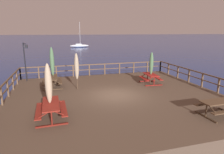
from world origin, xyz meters
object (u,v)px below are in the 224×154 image
picnic_table_front_right (151,77)px  picnic_table_mid_left (219,105)px  patio_umbrella_short_back (151,64)px  sailboat_distant (79,46)px  patio_umbrella_short_mid (52,62)px  patio_umbrella_short_front (48,84)px  patio_umbrella_tall_back_right (77,67)px  picnic_table_back_left (51,107)px  picnic_table_back_right (52,79)px  lamp_post_hooked (25,56)px

picnic_table_front_right → picnic_table_mid_left: bearing=-86.1°
patio_umbrella_short_back → sailboat_distant: sailboat_distant is taller
patio_umbrella_short_mid → patio_umbrella_short_front: (-0.08, -5.68, -0.20)m
patio_umbrella_tall_back_right → patio_umbrella_short_front: (-1.75, -4.51, 0.04)m
sailboat_distant → picnic_table_back_left: bearing=-97.8°
picnic_table_front_right → patio_umbrella_tall_back_right: size_ratio=0.69×
patio_umbrella_tall_back_right → picnic_table_mid_left: bearing=-46.0°
picnic_table_back_left → patio_umbrella_tall_back_right: bearing=69.4°
picnic_table_front_right → patio_umbrella_short_front: 8.89m
picnic_table_back_right → patio_umbrella_tall_back_right: bearing=-34.2°
lamp_post_hooked → sailboat_distant: sailboat_distant is taller
picnic_table_back_left → patio_umbrella_tall_back_right: patio_umbrella_tall_back_right is taller
picnic_table_mid_left → sailboat_distant: 55.29m
picnic_table_mid_left → picnic_table_back_left: 8.20m
patio_umbrella_short_back → patio_umbrella_short_front: bearing=-149.2°
patio_umbrella_tall_back_right → sailboat_distant: size_ratio=0.34×
picnic_table_front_right → sailboat_distant: size_ratio=0.23×
patio_umbrella_short_front → picnic_table_back_right: bearing=89.9°
picnic_table_back_right → patio_umbrella_tall_back_right: patio_umbrella_tall_back_right is taller
picnic_table_front_right → picnic_table_mid_left: same height
picnic_table_back_right → patio_umbrella_short_front: bearing=-90.1°
lamp_post_hooked → sailboat_distant: bearing=78.3°
picnic_table_back_right → sailboat_distant: (7.38, 47.60, -0.84)m
picnic_table_front_right → patio_umbrella_short_back: (0.01, 0.02, 1.05)m
picnic_table_back_right → picnic_table_back_left: (0.03, -5.72, -0.00)m
patio_umbrella_tall_back_right → sailboat_distant: bearing=83.4°
picnic_table_front_right → patio_umbrella_short_front: bearing=-149.2°
patio_umbrella_short_front → sailboat_distant: size_ratio=0.35×
patio_umbrella_short_mid → patio_umbrella_short_front: bearing=-90.8°
picnic_table_mid_left → picnic_table_front_right: bearing=93.9°
patio_umbrella_short_front → lamp_post_hooked: bearing=104.4°
lamp_post_hooked → patio_umbrella_short_back: bearing=-19.6°
patio_umbrella_short_front → patio_umbrella_tall_back_right: bearing=68.9°
picnic_table_mid_left → sailboat_distant: sailboat_distant is taller
patio_umbrella_short_back → sailboat_distant: (-0.20, 48.77, -1.88)m
patio_umbrella_short_mid → picnic_table_mid_left: bearing=-44.0°
patio_umbrella_short_mid → lamp_post_hooked: 3.11m
picnic_table_back_right → patio_umbrella_short_back: (7.58, -1.17, 1.04)m
picnic_table_back_right → lamp_post_hooked: lamp_post_hooked is taller
patio_umbrella_tall_back_right → sailboat_distant: (5.64, 48.78, -1.94)m
picnic_table_mid_left → lamp_post_hooked: 14.22m
picnic_table_mid_left → patio_umbrella_short_mid: bearing=136.0°
patio_umbrella_tall_back_right → lamp_post_hooked: size_ratio=0.82×
picnic_table_back_right → picnic_table_back_left: size_ratio=1.00×
picnic_table_back_left → patio_umbrella_short_mid: 5.87m
picnic_table_front_right → lamp_post_hooked: 10.33m
sailboat_distant → patio_umbrella_short_back: bearing=-89.8°
picnic_table_back_left → patio_umbrella_short_mid: size_ratio=0.72×
patio_umbrella_short_mid → patio_umbrella_tall_back_right: bearing=-35.0°
sailboat_distant → patio_umbrella_short_front: bearing=-97.9°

